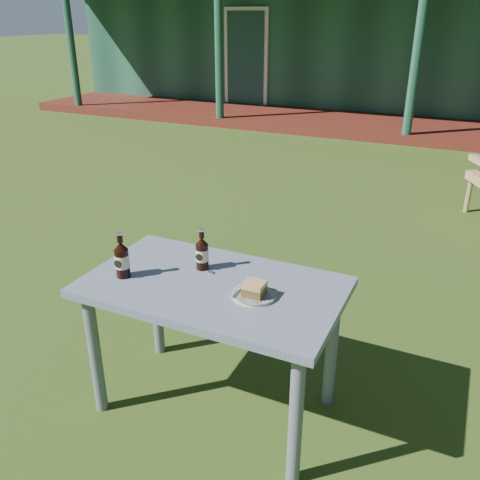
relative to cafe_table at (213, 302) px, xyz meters
The scene contains 9 objects.
ground 1.72m from the cafe_table, 90.00° to the left, with size 80.00×80.00×0.00m, color #334916.
pavilion 11.03m from the cafe_table, 90.00° to the left, with size 15.80×8.30×3.45m.
cafe_table is the anchor object (origin of this frame).
plate 0.25m from the cafe_table, ahead, with size 0.20×0.20×0.01m.
cake_slice 0.27m from the cafe_table, ahead, with size 0.09×0.09×0.06m.
fork 0.20m from the cafe_table, 11.35° to the right, with size 0.01×0.14×0.00m, color silver.
cola_bottle_near 0.25m from the cafe_table, 135.75° to the left, with size 0.06×0.06×0.21m.
cola_bottle_far 0.48m from the cafe_table, 164.26° to the right, with size 0.07×0.07×0.23m.
bottle_cap 0.15m from the cafe_table, 123.06° to the left, with size 0.03×0.03×0.01m, color silver.
Camera 1 is at (0.99, -3.42, 1.86)m, focal length 38.00 mm.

